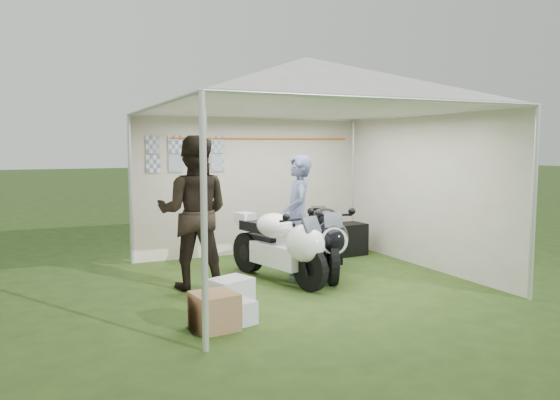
# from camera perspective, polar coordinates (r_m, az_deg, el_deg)

# --- Properties ---
(ground) EXTENTS (80.00, 80.00, 0.00)m
(ground) POSITION_cam_1_polar(r_m,az_deg,el_deg) (7.60, 2.59, -8.25)
(ground) COLOR #293F17
(ground) RESTS_ON ground
(canopy_tent) EXTENTS (5.66, 5.66, 3.00)m
(canopy_tent) POSITION_cam_1_polar(r_m,az_deg,el_deg) (7.44, 2.56, 11.43)
(canopy_tent) COLOR silver
(canopy_tent) RESTS_ON ground
(motorcycle_white) EXTENTS (0.74, 1.91, 0.95)m
(motorcycle_white) POSITION_cam_1_polar(r_m,az_deg,el_deg) (7.30, 0.17, -4.55)
(motorcycle_white) COLOR black
(motorcycle_white) RESTS_ON ground
(motorcycle_black) EXTENTS (0.95, 1.88, 0.97)m
(motorcycle_black) POSITION_cam_1_polar(r_m,az_deg,el_deg) (7.76, 4.89, -3.90)
(motorcycle_black) COLOR black
(motorcycle_black) RESTS_ON ground
(paddock_stand) EXTENTS (0.50, 0.41, 0.32)m
(paddock_stand) POSITION_cam_1_polar(r_m,az_deg,el_deg) (8.70, 4.05, -5.38)
(paddock_stand) COLOR blue
(paddock_stand) RESTS_ON ground
(person_dark_jacket) EXTENTS (1.17, 1.06, 1.96)m
(person_dark_jacket) POSITION_cam_1_polar(r_m,az_deg,el_deg) (7.05, -9.01, -1.30)
(person_dark_jacket) COLOR black
(person_dark_jacket) RESTS_ON ground
(person_blue_jacket) EXTENTS (0.59, 0.72, 1.70)m
(person_blue_jacket) POSITION_cam_1_polar(r_m,az_deg,el_deg) (7.50, 1.89, -1.82)
(person_blue_jacket) COLOR slate
(person_blue_jacket) RESTS_ON ground
(equipment_box) EXTENTS (0.57, 0.47, 0.53)m
(equipment_box) POSITION_cam_1_polar(r_m,az_deg,el_deg) (9.27, 7.15, -4.07)
(equipment_box) COLOR black
(equipment_box) RESTS_ON ground
(crate_0) EXTENTS (0.55, 0.50, 0.31)m
(crate_0) POSITION_cam_1_polar(r_m,az_deg,el_deg) (6.42, -5.17, -9.49)
(crate_0) COLOR silver
(crate_0) RESTS_ON ground
(crate_1) EXTENTS (0.46, 0.46, 0.37)m
(crate_1) POSITION_cam_1_polar(r_m,az_deg,el_deg) (5.60, -6.85, -11.44)
(crate_1) COLOR olive
(crate_1) RESTS_ON ground
(crate_2) EXTENTS (0.40, 0.36, 0.24)m
(crate_2) POSITION_cam_1_polar(r_m,az_deg,el_deg) (5.74, -4.45, -11.66)
(crate_2) COLOR silver
(crate_2) RESTS_ON ground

